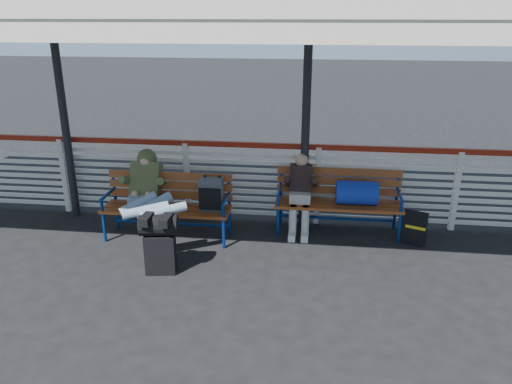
# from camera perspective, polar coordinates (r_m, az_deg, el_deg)

# --- Properties ---
(ground) EXTENTS (60.00, 60.00, 0.00)m
(ground) POSITION_cam_1_polar(r_m,az_deg,el_deg) (6.36, -11.97, -9.33)
(ground) COLOR black
(ground) RESTS_ON ground
(fence) EXTENTS (12.08, 0.08, 1.24)m
(fence) POSITION_cam_1_polar(r_m,az_deg,el_deg) (7.76, -7.90, 1.73)
(fence) COLOR silver
(fence) RESTS_ON ground
(canopy) EXTENTS (12.60, 3.60, 3.16)m
(canopy) POSITION_cam_1_polar(r_m,az_deg,el_deg) (6.39, -11.42, 19.40)
(canopy) COLOR silver
(canopy) RESTS_ON ground
(luggage_stack) EXTENTS (0.49, 0.32, 0.76)m
(luggage_stack) POSITION_cam_1_polar(r_m,az_deg,el_deg) (6.23, -10.96, -5.59)
(luggage_stack) COLOR black
(luggage_stack) RESTS_ON ground
(bench_left) EXTENTS (1.80, 0.56, 0.92)m
(bench_left) POSITION_cam_1_polar(r_m,az_deg,el_deg) (7.07, -8.59, -0.73)
(bench_left) COLOR #A74F20
(bench_left) RESTS_ON ground
(bench_right) EXTENTS (1.80, 0.56, 0.92)m
(bench_right) POSITION_cam_1_polar(r_m,az_deg,el_deg) (7.26, 10.42, -0.25)
(bench_right) COLOR #A74F20
(bench_right) RESTS_ON ground
(traveler_man) EXTENTS (0.94, 1.64, 0.77)m
(traveler_man) POSITION_cam_1_polar(r_m,az_deg,el_deg) (6.83, -12.14, -0.92)
(traveler_man) COLOR #879FB6
(traveler_man) RESTS_ON ground
(companion_person) EXTENTS (0.32, 0.66, 1.15)m
(companion_person) POSITION_cam_1_polar(r_m,az_deg,el_deg) (7.22, 5.08, -0.11)
(companion_person) COLOR beige
(companion_person) RESTS_ON ground
(suitcase_side) EXTENTS (0.37, 0.31, 0.45)m
(suitcase_side) POSITION_cam_1_polar(r_m,az_deg,el_deg) (7.30, 17.61, -3.93)
(suitcase_side) COLOR black
(suitcase_side) RESTS_ON ground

